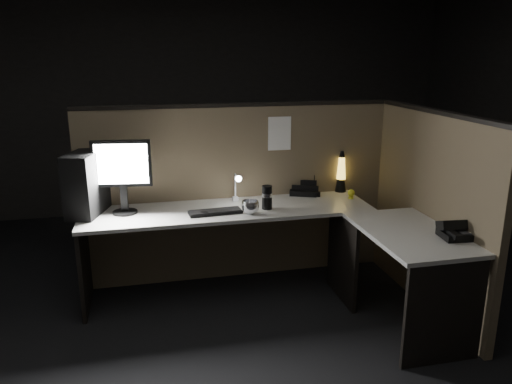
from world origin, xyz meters
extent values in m
plane|color=black|center=(0.00, 0.00, 0.00)|extent=(6.00, 6.00, 0.00)
plane|color=#282623|center=(0.00, 3.00, 1.35)|extent=(6.00, 0.00, 6.00)
cube|color=brown|center=(0.00, 0.93, 0.75)|extent=(2.66, 0.06, 1.50)
cube|color=brown|center=(1.33, 0.10, 0.75)|extent=(0.06, 1.66, 1.50)
cube|color=beige|center=(-0.15, 0.60, 0.71)|extent=(2.30, 0.60, 0.03)
cube|color=beige|center=(1.00, -0.20, 0.71)|extent=(0.60, 1.00, 0.03)
cube|color=black|center=(-1.28, 0.60, 0.35)|extent=(0.03, 0.55, 0.70)
cube|color=black|center=(1.00, -0.68, 0.35)|extent=(0.55, 0.03, 0.70)
cube|color=black|center=(0.72, 0.30, 0.35)|extent=(0.03, 0.55, 0.70)
cube|color=black|center=(-1.22, 0.73, 0.97)|extent=(0.33, 0.50, 0.48)
cylinder|color=black|center=(-0.95, 0.66, 0.74)|extent=(0.19, 0.19, 0.02)
cube|color=black|center=(-0.95, 0.68, 0.85)|extent=(0.06, 0.05, 0.21)
cube|color=black|center=(-0.95, 0.68, 1.12)|extent=(0.44, 0.09, 0.36)
cube|color=white|center=(-0.95, 0.66, 1.12)|extent=(0.39, 0.05, 0.31)
cube|color=black|center=(-0.27, 0.50, 0.74)|extent=(0.42, 0.17, 0.02)
ellipsoid|color=black|center=(-0.35, 0.48, 0.75)|extent=(0.10, 0.09, 0.03)
cube|color=silver|center=(-0.05, 0.79, 0.75)|extent=(0.04, 0.06, 0.03)
cylinder|color=silver|center=(-0.05, 0.79, 0.86)|extent=(0.01, 0.01, 0.20)
cylinder|color=silver|center=(-0.05, 0.73, 0.96)|extent=(0.01, 0.13, 0.01)
sphere|color=white|center=(-0.05, 0.65, 0.96)|extent=(0.05, 0.05, 0.05)
cube|color=black|center=(0.57, 0.88, 0.75)|extent=(0.29, 0.28, 0.05)
cube|color=black|center=(0.57, 0.85, 0.79)|extent=(0.22, 0.10, 0.08)
cube|color=black|center=(0.57, 0.95, 0.83)|extent=(0.22, 0.10, 0.16)
cone|color=black|center=(0.92, 0.88, 0.79)|extent=(0.10, 0.10, 0.12)
cone|color=gold|center=(0.92, 0.88, 0.94)|extent=(0.08, 0.08, 0.20)
sphere|color=#8A5114|center=(0.92, 0.88, 0.88)|extent=(0.04, 0.04, 0.04)
sphere|color=#8A5114|center=(0.92, 0.88, 0.95)|extent=(0.03, 0.03, 0.03)
cone|color=black|center=(0.92, 0.88, 1.07)|extent=(0.05, 0.05, 0.05)
cylinder|color=black|center=(0.15, 0.52, 0.83)|extent=(0.08, 0.08, 0.19)
imported|color=silver|center=(-0.01, 0.43, 0.78)|extent=(0.17, 0.17, 0.11)
sphere|color=yellow|center=(0.92, 0.64, 0.78)|extent=(0.06, 0.06, 0.06)
cube|color=white|center=(0.35, 0.90, 1.27)|extent=(0.20, 0.00, 0.29)
cube|color=black|center=(1.24, -0.38, 0.75)|extent=(0.23, 0.21, 0.05)
cube|color=black|center=(1.24, -0.35, 0.81)|extent=(0.23, 0.15, 0.10)
cube|color=black|center=(1.18, -0.43, 0.78)|extent=(0.06, 0.16, 0.03)
cube|color=#3F3F42|center=(1.29, -0.41, 0.78)|extent=(0.10, 0.10, 0.00)
camera|label=1|loc=(-0.78, -3.15, 1.94)|focal=35.00mm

